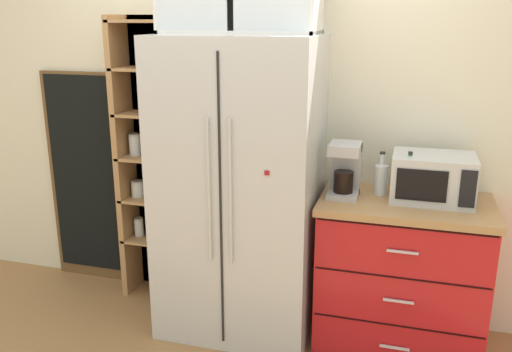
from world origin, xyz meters
TOP-DOWN VIEW (x-y plane):
  - ground_plane at (0.00, 0.00)m, footprint 10.65×10.65m
  - wall_back_cream at (0.00, 0.40)m, footprint 4.95×0.10m
  - refrigerator at (0.00, 0.02)m, footprint 0.91×0.69m
  - pantry_shelf_column at (-0.70, 0.29)m, footprint 0.45×0.28m
  - counter_cabinet at (0.96, 0.07)m, footprint 0.95×0.59m
  - microwave at (1.09, 0.12)m, footprint 0.44×0.33m
  - coffee_maker at (0.61, 0.08)m, footprint 0.17×0.20m
  - mug_charcoal at (0.96, 0.08)m, footprint 0.11×0.07m
  - bottle_clear at (0.81, 0.14)m, footprint 0.07×0.07m
  - bottle_green at (0.96, 0.07)m, footprint 0.06×0.06m
  - chalkboard_menu at (-1.24, 0.33)m, footprint 0.60×0.04m

SIDE VIEW (x-z plane):
  - ground_plane at x=0.00m, z-range 0.00..0.00m
  - counter_cabinet at x=0.96m, z-range 0.00..0.89m
  - chalkboard_menu at x=-1.24m, z-range 0.00..1.52m
  - refrigerator at x=0.00m, z-range 0.00..1.78m
  - mug_charcoal at x=0.96m, z-range 0.89..0.97m
  - pantry_shelf_column at x=-0.70m, z-range 0.00..1.89m
  - bottle_clear at x=0.81m, z-range 0.88..1.13m
  - bottle_green at x=0.96m, z-range 0.88..1.16m
  - microwave at x=1.09m, z-range 0.89..1.15m
  - coffee_maker at x=0.61m, z-range 0.89..1.20m
  - wall_back_cream at x=0.00m, z-range 0.00..2.55m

